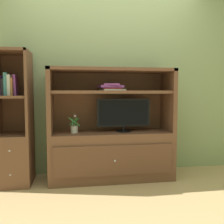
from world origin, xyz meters
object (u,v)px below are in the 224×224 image
at_px(magazine_stack, 111,87).
at_px(bookshelf_tall, 14,139).
at_px(media_console, 111,143).
at_px(potted_plant, 74,129).
at_px(tv_monitor, 124,114).
at_px(upright_book_row, 8,86).

bearing_deg(magazine_stack, bookshelf_tall, 179.57).
xyz_separation_m(media_console, magazine_stack, (-0.00, -0.00, 0.69)).
distance_m(magazine_stack, bookshelf_tall, 1.30).
xyz_separation_m(potted_plant, bookshelf_tall, (-0.70, 0.03, -0.11)).
relative_size(tv_monitor, magazine_stack, 2.00).
height_order(bookshelf_tall, upright_book_row, bookshelf_tall).
bearing_deg(potted_plant, upright_book_row, 178.58).
distance_m(bookshelf_tall, upright_book_row, 0.63).
bearing_deg(upright_book_row, tv_monitor, -0.30).
bearing_deg(bookshelf_tall, media_console, -0.18).
bearing_deg(potted_plant, magazine_stack, 2.38).
relative_size(tv_monitor, upright_book_row, 2.57).
xyz_separation_m(media_console, tv_monitor, (0.15, -0.01, 0.36)).
distance_m(media_console, tv_monitor, 0.39).
bearing_deg(media_console, magazine_stack, -114.06).
relative_size(media_console, tv_monitor, 2.28).
bearing_deg(potted_plant, bookshelf_tall, 177.75).
xyz_separation_m(tv_monitor, potted_plant, (-0.61, -0.01, -0.17)).
bearing_deg(tv_monitor, magazine_stack, 177.23).
bearing_deg(bookshelf_tall, tv_monitor, -0.71).
relative_size(media_console, magazine_stack, 4.56).
distance_m(tv_monitor, upright_book_row, 1.39).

